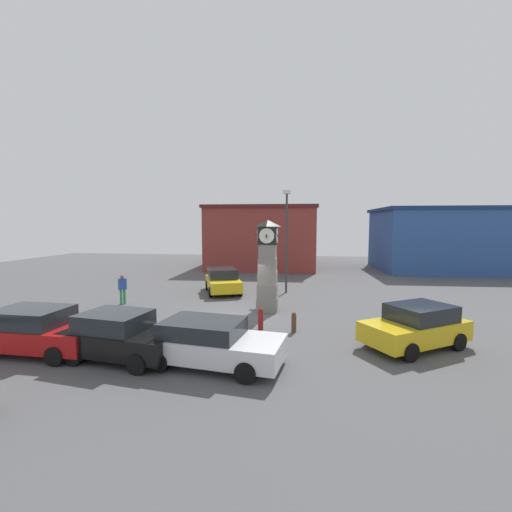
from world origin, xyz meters
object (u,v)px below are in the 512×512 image
object	(u,v)px
clock_tower	(268,267)
bollard_mid_row	(261,319)
car_far_lot	(223,281)
pedestrian_crossing_lot	(122,287)
street_lamp_near_road	(286,234)
car_navy_sedan	(38,330)
car_near_tower	(120,336)
bollard_near_tower	(294,322)
car_by_building	(210,342)
pedestrian_by_cars	(248,263)
car_end_of_row	(416,326)

from	to	relation	value
clock_tower	bollard_mid_row	bearing A→B (deg)	-89.02
clock_tower	bollard_mid_row	world-z (taller)	clock_tower
car_far_lot	pedestrian_crossing_lot	xyz separation A→B (m)	(-4.88, -4.08, 0.18)
car_far_lot	street_lamp_near_road	xyz separation A→B (m)	(4.19, 0.51, 3.09)
car_navy_sedan	car_far_lot	distance (m)	12.10
bollard_mid_row	car_near_tower	distance (m)	5.79
bollard_near_tower	pedestrian_crossing_lot	size ratio (longest dim) A/B	0.51
car_navy_sedan	pedestrian_crossing_lot	bearing A→B (deg)	96.92
car_near_tower	bollard_mid_row	bearing A→B (deg)	41.91
bollard_mid_row	car_far_lot	distance (m)	8.47
car_navy_sedan	street_lamp_near_road	xyz separation A→B (m)	(8.18, 11.94, 3.08)
bollard_near_tower	car_by_building	bearing A→B (deg)	-124.49
bollard_mid_row	car_far_lot	bearing A→B (deg)	114.54
clock_tower	bollard_mid_row	xyz separation A→B (m)	(0.06, -3.35, -1.81)
clock_tower	pedestrian_by_cars	size ratio (longest dim) A/B	2.98
bollard_mid_row	car_far_lot	world-z (taller)	car_far_lot
clock_tower	car_near_tower	distance (m)	8.50
clock_tower	street_lamp_near_road	xyz separation A→B (m)	(0.74, 4.86, 1.59)
clock_tower	car_by_building	size ratio (longest dim) A/B	1.00
bollard_near_tower	car_by_building	size ratio (longest dim) A/B	0.18
street_lamp_near_road	car_near_tower	bearing A→B (deg)	-112.42
bollard_mid_row	car_near_tower	bearing A→B (deg)	-138.09
car_near_tower	pedestrian_by_cars	xyz separation A→B (m)	(0.88, 21.28, 0.11)
bollard_mid_row	car_navy_sedan	xyz separation A→B (m)	(-7.50, -3.73, 0.32)
car_end_of_row	car_far_lot	bearing A→B (deg)	136.38
clock_tower	car_navy_sedan	xyz separation A→B (m)	(-7.45, -7.08, -1.49)
car_far_lot	pedestrian_by_cars	size ratio (longest dim) A/B	2.76
bollard_mid_row	car_end_of_row	bearing A→B (deg)	-12.61
clock_tower	street_lamp_near_road	bearing A→B (deg)	81.36
car_near_tower	car_by_building	bearing A→B (deg)	-1.41
bollard_mid_row	car_far_lot	xyz separation A→B (m)	(-3.51, 7.70, 0.32)
bollard_near_tower	car_far_lot	size ratio (longest dim) A/B	0.20
car_near_tower	car_far_lot	xyz separation A→B (m)	(0.79, 11.56, -0.00)
bollard_near_tower	pedestrian_crossing_lot	distance (m)	10.55
car_end_of_row	pedestrian_crossing_lot	size ratio (longest dim) A/B	2.50
car_end_of_row	bollard_near_tower	bearing A→B (deg)	165.67
street_lamp_near_road	car_by_building	bearing A→B (deg)	-98.56
clock_tower	pedestrian_crossing_lot	bearing A→B (deg)	178.21
clock_tower	car_near_tower	bearing A→B (deg)	-120.47
car_navy_sedan	bollard_mid_row	bearing A→B (deg)	26.44
bollard_near_tower	bollard_mid_row	distance (m)	1.45
car_by_building	car_far_lot	size ratio (longest dim) A/B	1.08
bollard_mid_row	car_near_tower	xyz separation A→B (m)	(-4.30, -3.86, 0.32)
car_navy_sedan	pedestrian_crossing_lot	distance (m)	7.40
bollard_near_tower	car_by_building	distance (m)	4.57
clock_tower	car_far_lot	size ratio (longest dim) A/B	1.08
car_end_of_row	street_lamp_near_road	size ratio (longest dim) A/B	0.63
bollard_mid_row	pedestrian_by_cars	distance (m)	17.76
car_by_building	pedestrian_crossing_lot	distance (m)	10.47
car_navy_sedan	car_by_building	distance (m)	6.36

